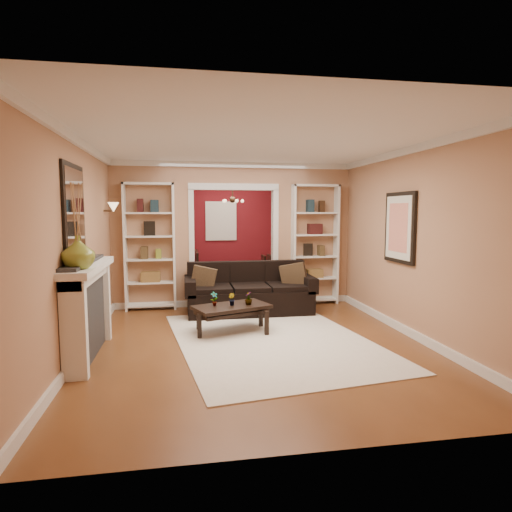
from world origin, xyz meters
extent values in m
plane|color=brown|center=(0.00, 0.00, 0.00)|extent=(8.00, 8.00, 0.00)
plane|color=white|center=(0.00, 0.00, 2.70)|extent=(8.00, 8.00, 0.00)
plane|color=tan|center=(0.00, 4.00, 1.35)|extent=(8.00, 0.00, 8.00)
plane|color=tan|center=(0.00, -4.00, 1.35)|extent=(8.00, 0.00, 8.00)
plane|color=tan|center=(-2.25, 0.00, 1.35)|extent=(0.00, 8.00, 8.00)
plane|color=tan|center=(2.25, 0.00, 1.35)|extent=(0.00, 8.00, 8.00)
cube|color=tan|center=(0.00, 1.20, 1.35)|extent=(4.50, 0.15, 2.70)
cube|color=maroon|center=(0.00, 3.97, 1.32)|extent=(4.44, 0.04, 2.64)
cube|color=#8CA5CC|center=(0.00, 3.93, 1.55)|extent=(0.78, 0.03, 0.98)
cube|color=white|center=(0.24, -1.20, 0.01)|extent=(3.01, 3.88, 0.01)
cube|color=black|center=(0.18, 0.45, 0.44)|extent=(2.26, 0.97, 0.88)
cube|color=#4E3921|center=(-0.62, 0.43, 0.63)|extent=(0.42, 0.18, 0.40)
cube|color=#4E3921|center=(0.98, 0.43, 0.65)|extent=(0.46, 0.32, 0.45)
cube|color=black|center=(-0.27, -0.73, 0.21)|extent=(1.22, 0.93, 0.41)
imported|color=#336626|center=(-0.52, -0.73, 0.52)|extent=(0.13, 0.11, 0.21)
imported|color=#336626|center=(-0.27, -0.73, 0.50)|extent=(0.12, 0.12, 0.18)
imported|color=#336626|center=(-0.01, -0.73, 0.51)|extent=(0.12, 0.12, 0.20)
cube|color=white|center=(-1.55, 1.03, 1.15)|extent=(0.90, 0.30, 2.30)
cube|color=white|center=(1.55, 1.03, 1.15)|extent=(0.90, 0.30, 2.30)
cube|color=white|center=(-2.09, -1.50, 0.58)|extent=(0.32, 1.70, 1.16)
imported|color=olive|center=(-2.09, -1.99, 1.34)|extent=(0.43, 0.43, 0.37)
cube|color=silver|center=(-2.23, -1.50, 1.80)|extent=(0.03, 0.95, 1.10)
cube|color=#FFE0A5|center=(-2.15, 0.55, 1.83)|extent=(0.18, 0.18, 0.22)
cube|color=black|center=(2.21, -1.00, 1.55)|extent=(0.04, 0.85, 1.05)
imported|color=black|center=(0.14, 2.60, 0.28)|extent=(1.62, 0.90, 0.57)
cube|color=black|center=(-0.41, 2.30, 0.47)|extent=(0.51, 0.51, 0.95)
cube|color=black|center=(0.69, 2.30, 0.43)|extent=(0.45, 0.45, 0.86)
cube|color=black|center=(-0.41, 2.90, 0.47)|extent=(0.59, 0.59, 0.94)
cube|color=black|center=(0.69, 2.90, 0.39)|extent=(0.42, 0.42, 0.79)
cube|color=#3E2C1C|center=(0.00, 2.70, 2.02)|extent=(0.50, 0.50, 0.30)
camera|label=1|loc=(-0.96, -6.89, 1.79)|focal=30.00mm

